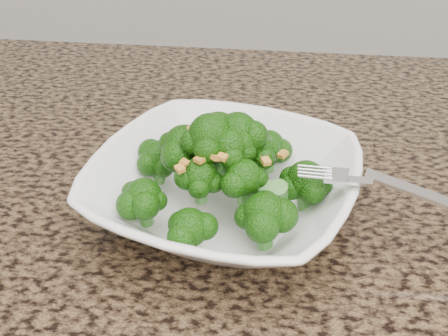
# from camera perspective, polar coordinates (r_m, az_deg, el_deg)

# --- Properties ---
(bowl) EXTENTS (0.28, 0.28, 0.06)m
(bowl) POSITION_cam_1_polar(r_m,az_deg,el_deg) (0.49, 0.00, -2.16)
(bowl) COLOR white
(bowl) RESTS_ON granite_counter
(broccoli_pile) EXTENTS (0.20, 0.20, 0.06)m
(broccoli_pile) POSITION_cam_1_polar(r_m,az_deg,el_deg) (0.46, 0.00, 4.00)
(broccoli_pile) COLOR #185109
(broccoli_pile) RESTS_ON bowl
(garlic_topping) EXTENTS (0.12, 0.12, 0.01)m
(garlic_topping) POSITION_cam_1_polar(r_m,az_deg,el_deg) (0.44, 0.00, 7.99)
(garlic_topping) COLOR gold
(garlic_topping) RESTS_ON broccoli_pile
(fork) EXTENTS (0.18, 0.06, 0.01)m
(fork) POSITION_cam_1_polar(r_m,az_deg,el_deg) (0.45, 14.07, -1.35)
(fork) COLOR silver
(fork) RESTS_ON bowl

